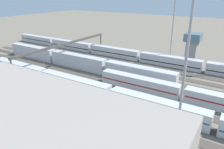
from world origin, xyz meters
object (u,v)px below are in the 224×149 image
at_px(train_on_track_0, 135,55).
at_px(train_on_track_5, 183,94).
at_px(light_mast_2, 174,14).
at_px(maintenance_shed, 32,149).
at_px(train_on_track_4, 78,62).
at_px(signal_gantry, 66,45).
at_px(control_tower, 192,45).
at_px(light_mast_1, 189,37).
at_px(train_on_track_7, 111,94).

height_order(train_on_track_0, train_on_track_5, train_on_track_0).
distance_m(light_mast_2, maintenance_shed, 65.88).
height_order(train_on_track_4, signal_gantry, signal_gantry).
height_order(train_on_track_4, control_tower, control_tower).
bearing_deg(light_mast_1, light_mast_2, -70.14).
xyz_separation_m(train_on_track_4, light_mast_2, (-26.17, -22.38, 16.02)).
bearing_deg(control_tower, train_on_track_5, 100.64).
bearing_deg(train_on_track_5, train_on_track_4, -7.37).
distance_m(train_on_track_7, light_mast_1, 27.27).
distance_m(train_on_track_0, train_on_track_4, 23.75).
relative_size(light_mast_1, signal_gantry, 0.71).
bearing_deg(train_on_track_5, maintenance_shed, 75.20).
xyz_separation_m(train_on_track_4, signal_gantry, (5.55, 0.00, 5.18)).
xyz_separation_m(train_on_track_5, control_tower, (6.76, -35.95, 4.54)).
distance_m(light_mast_1, maintenance_shed, 27.06).
bearing_deg(train_on_track_4, control_tower, -135.87).
relative_size(light_mast_1, light_mast_2, 1.07).
xyz_separation_m(light_mast_1, maintenance_shed, (13.83, 19.17, -13.18)).
relative_size(train_on_track_7, light_mast_2, 3.23).
bearing_deg(train_on_track_0, signal_gantry, 47.47).
xyz_separation_m(train_on_track_5, signal_gantry, (44.22, -5.00, 5.77)).
height_order(train_on_track_7, train_on_track_0, train_on_track_0).
bearing_deg(control_tower, light_mast_1, 101.20).
bearing_deg(light_mast_1, train_on_track_7, -23.26).
relative_size(train_on_track_0, signal_gantry, 3.09).
bearing_deg(light_mast_2, train_on_track_0, 10.09).
bearing_deg(train_on_track_0, light_mast_1, 124.65).
xyz_separation_m(train_on_track_0, light_mast_1, (-29.83, 43.17, 17.75)).
distance_m(light_mast_1, signal_gantry, 54.79).
bearing_deg(light_mast_1, train_on_track_0, -55.35).
xyz_separation_m(train_on_track_0, train_on_track_4, (12.79, 20.00, 0.58)).
bearing_deg(train_on_track_0, control_tower, -150.19).
relative_size(train_on_track_0, train_on_track_5, 2.94).
bearing_deg(maintenance_shed, train_on_track_7, -79.28).
xyz_separation_m(light_mast_1, signal_gantry, (48.18, -23.17, -11.99)).
height_order(train_on_track_5, signal_gantry, signal_gantry).
bearing_deg(train_on_track_5, control_tower, -79.36).
xyz_separation_m(train_on_track_0, signal_gantry, (18.34, 20.00, 5.76)).
relative_size(train_on_track_7, signal_gantry, 2.12).
distance_m(train_on_track_7, train_on_track_4, 27.99).
height_order(train_on_track_5, maintenance_shed, maintenance_shed).
relative_size(train_on_track_7, control_tower, 8.62).
height_order(light_mast_1, control_tower, light_mast_1).
relative_size(light_mast_2, maintenance_shed, 0.79).
bearing_deg(train_on_track_4, train_on_track_0, -122.60).
bearing_deg(signal_gantry, light_mast_1, 154.32).
height_order(train_on_track_7, train_on_track_4, train_on_track_4).
bearing_deg(light_mast_2, signal_gantry, 35.20).
xyz_separation_m(train_on_track_7, maintenance_shed, (-5.18, 27.34, 4.59)).
xyz_separation_m(train_on_track_7, signal_gantry, (29.17, -15.00, 5.78)).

